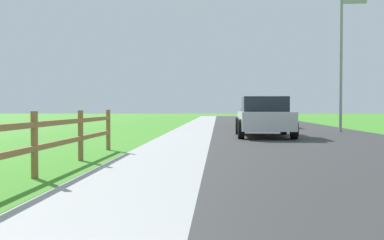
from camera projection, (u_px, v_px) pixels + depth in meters
ground_plane at (214, 128)px, 24.80m from camera, size 120.00×120.00×0.00m
road_asphalt at (274, 127)px, 26.59m from camera, size 7.00×66.00×0.01m
curb_concrete at (163, 126)px, 26.97m from camera, size 6.00×66.00×0.01m
grass_verge at (138, 126)px, 27.05m from camera, size 5.00×66.00×0.00m
parked_suv_silver at (264, 117)px, 17.44m from camera, size 2.10×4.51×1.52m
parked_car_red at (259, 113)px, 26.27m from camera, size 2.07×4.61×1.69m
street_lamp at (344, 52)px, 20.68m from camera, size 1.17×0.20×6.05m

